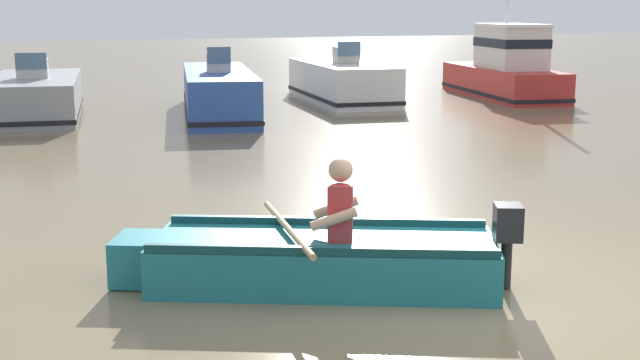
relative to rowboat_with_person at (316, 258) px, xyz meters
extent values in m
plane|color=#7A6B4C|center=(1.51, -0.89, -0.25)|extent=(120.00, 120.00, 0.00)
cube|color=#1E727A|center=(0.06, -0.03, -0.03)|extent=(3.28, 2.28, 0.44)
cube|color=#1E727A|center=(-1.51, 0.68, -0.03)|extent=(0.61, 0.72, 0.42)
cube|color=#103F43|center=(-0.15, -0.49, 0.22)|extent=(2.80, 1.32, 0.08)
cube|color=#103F43|center=(0.27, 0.44, 0.22)|extent=(2.80, 1.32, 0.08)
cube|color=teal|center=(0.16, -0.07, 0.15)|extent=(0.67, 1.04, 0.06)
cylinder|color=black|center=(1.57, -0.71, 0.02)|extent=(0.13, 0.13, 0.54)
cube|color=black|center=(1.57, -0.71, 0.37)|extent=(0.33, 0.35, 0.32)
cube|color=#B23333|center=(0.20, -0.09, 0.45)|extent=(0.34, 0.40, 0.52)
sphere|color=tan|center=(0.20, -0.09, 0.83)|extent=(0.22, 0.22, 0.22)
cylinder|color=tan|center=(0.06, -0.27, 0.43)|extent=(0.42, 0.26, 0.23)
cylinder|color=tan|center=(0.25, 0.13, 0.43)|extent=(0.42, 0.26, 0.23)
cylinder|color=tan|center=(-0.19, 0.25, 0.25)|extent=(0.28, 1.99, 0.06)
cube|color=gray|center=(-1.77, 13.78, 0.21)|extent=(2.54, 5.40, 0.91)
cube|color=black|center=(-1.77, 13.78, -0.09)|extent=(2.58, 5.45, 0.10)
cube|color=beige|center=(-1.82, 13.39, 0.88)|extent=(0.73, 0.58, 0.44)
cube|color=slate|center=(-1.85, 13.14, 1.06)|extent=(0.67, 0.12, 0.36)
cube|color=#2D519E|center=(2.27, 12.60, 0.26)|extent=(2.69, 6.36, 1.03)
cube|color=black|center=(2.27, 12.60, -0.07)|extent=(2.74, 6.40, 0.10)
cube|color=beige|center=(2.18, 12.14, 1.00)|extent=(0.62, 0.59, 0.44)
cube|color=slate|center=(2.13, 11.89, 1.18)|extent=(0.53, 0.14, 0.36)
cube|color=white|center=(6.08, 14.22, 0.26)|extent=(2.21, 5.09, 1.03)
cube|color=black|center=(6.08, 14.22, -0.07)|extent=(2.26, 5.13, 0.10)
cube|color=#B2ADA3|center=(6.05, 13.85, 0.99)|extent=(0.66, 0.56, 0.44)
cube|color=slate|center=(6.02, 13.60, 1.17)|extent=(0.61, 0.10, 0.36)
cube|color=#B72D28|center=(10.77, 13.70, 0.16)|extent=(2.53, 5.58, 0.82)
cube|color=black|center=(10.77, 13.70, -0.11)|extent=(2.57, 5.63, 0.10)
cube|color=silver|center=(10.69, 13.22, 1.14)|extent=(1.65, 2.44, 1.14)
cube|color=black|center=(10.69, 13.22, 1.28)|extent=(1.68, 2.48, 0.24)
cube|color=white|center=(10.69, 13.22, 1.75)|extent=(1.73, 2.56, 0.08)
camera|label=1|loc=(-2.64, -7.02, 2.27)|focal=47.90mm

